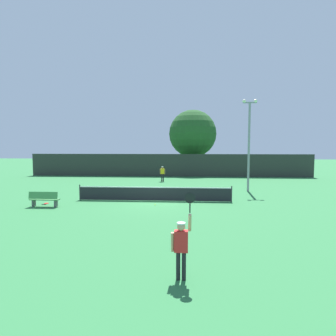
% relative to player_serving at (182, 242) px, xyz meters
% --- Properties ---
extents(ground_plane, '(120.00, 120.00, 0.00)m').
position_rel_player_serving_xyz_m(ground_plane, '(-2.06, 11.28, -1.08)').
color(ground_plane, '#2D723D').
extents(tennis_net, '(10.43, 0.08, 1.07)m').
position_rel_player_serving_xyz_m(tennis_net, '(-2.06, 11.28, -0.57)').
color(tennis_net, '#232328').
rests_on(tennis_net, ground).
extents(perimeter_fence, '(34.11, 0.12, 2.72)m').
position_rel_player_serving_xyz_m(perimeter_fence, '(-2.06, 26.63, 0.28)').
color(perimeter_fence, '#2D332D').
rests_on(perimeter_fence, ground).
extents(player_serving, '(0.68, 0.39, 2.48)m').
position_rel_player_serving_xyz_m(player_serving, '(0.00, 0.00, 0.00)').
color(player_serving, red).
rests_on(player_serving, ground).
extents(player_receiving, '(0.57, 0.23, 1.58)m').
position_rel_player_serving_xyz_m(player_receiving, '(-2.42, 21.79, -0.12)').
color(player_receiving, yellow).
rests_on(player_receiving, ground).
extents(tennis_ball, '(0.07, 0.07, 0.07)m').
position_rel_player_serving_xyz_m(tennis_ball, '(-1.86, 9.90, -1.05)').
color(tennis_ball, '#CCE033').
rests_on(tennis_ball, ground).
extents(spare_racket, '(0.28, 0.52, 0.04)m').
position_rel_player_serving_xyz_m(spare_racket, '(-8.95, 9.88, -1.06)').
color(spare_racket, black).
rests_on(spare_racket, ground).
extents(courtside_bench, '(1.80, 0.44, 0.95)m').
position_rel_player_serving_xyz_m(courtside_bench, '(-8.59, 8.97, -0.60)').
color(courtside_bench, '#478C4C').
rests_on(courtside_bench, ground).
extents(light_pole, '(1.18, 0.28, 7.47)m').
position_rel_player_serving_xyz_m(light_pole, '(5.15, 15.88, 3.21)').
color(light_pole, gray).
rests_on(light_pole, ground).
extents(large_tree, '(6.35, 6.35, 8.52)m').
position_rel_player_serving_xyz_m(large_tree, '(0.87, 30.97, 4.24)').
color(large_tree, brown).
rests_on(large_tree, ground).
extents(parked_car_near, '(1.97, 4.23, 1.69)m').
position_rel_player_serving_xyz_m(parked_car_near, '(-5.45, 34.16, -0.31)').
color(parked_car_near, '#B7B7BC').
rests_on(parked_car_near, ground).
extents(parked_car_mid, '(1.95, 4.22, 1.69)m').
position_rel_player_serving_xyz_m(parked_car_mid, '(-0.51, 34.35, -0.31)').
color(parked_car_mid, navy).
rests_on(parked_car_mid, ground).
extents(parked_car_far, '(2.37, 4.39, 1.69)m').
position_rel_player_serving_xyz_m(parked_car_far, '(8.22, 32.65, -0.31)').
color(parked_car_far, black).
rests_on(parked_car_far, ground).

